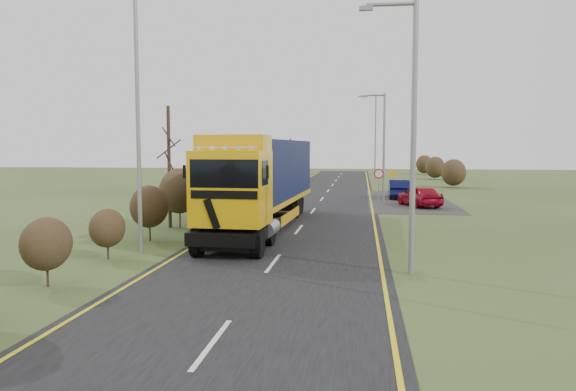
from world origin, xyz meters
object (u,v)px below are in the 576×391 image
(car_red_hatchback, at_px, (420,196))
(streetlight_near, at_px, (410,126))
(speed_sign, at_px, (379,179))
(car_blue_sedan, at_px, (399,189))
(lorry, at_px, (262,177))

(car_red_hatchback, distance_m, streetlight_near, 21.06)
(car_red_hatchback, distance_m, speed_sign, 3.13)
(car_red_hatchback, xyz_separation_m, speed_sign, (-2.71, 1.18, 1.03))
(speed_sign, bearing_deg, car_red_hatchback, -23.48)
(car_blue_sedan, bearing_deg, streetlight_near, 87.68)
(car_red_hatchback, relative_size, speed_sign, 1.72)
(car_red_hatchback, distance_m, car_blue_sedan, 6.09)
(streetlight_near, bearing_deg, car_red_hatchback, 83.31)
(car_red_hatchback, relative_size, car_blue_sedan, 0.97)
(car_red_hatchback, xyz_separation_m, streetlight_near, (-2.41, -20.54, 3.97))
(lorry, bearing_deg, car_blue_sedan, 68.86)
(car_red_hatchback, xyz_separation_m, car_blue_sedan, (-0.99, 6.01, -0.00))
(lorry, height_order, speed_sign, lorry)
(lorry, distance_m, speed_sign, 14.00)
(car_blue_sedan, bearing_deg, car_red_hatchback, 100.13)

